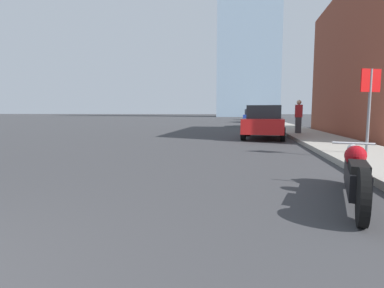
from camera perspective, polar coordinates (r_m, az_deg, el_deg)
sidewalk at (r=40.85m, az=14.60°, el=4.22°), size 2.27×240.00×0.15m
distant_tower at (r=93.84m, az=10.87°, el=23.26°), size 16.76×16.76×58.31m
motorcycle at (r=4.77m, az=28.77°, el=-5.13°), size 0.91×2.53×0.77m
parked_car_red at (r=14.69m, az=13.59°, el=4.08°), size 2.20×4.13×1.57m
parked_car_green at (r=26.43m, az=12.42°, el=5.07°), size 2.05×4.59×1.71m
parked_car_blue at (r=38.68m, az=11.21°, el=5.29°), size 2.10×4.67×1.63m
parked_car_white at (r=51.55m, az=11.08°, el=5.55°), size 2.11×4.47×1.81m
stop_sign at (r=9.27m, az=30.77°, el=7.82°), size 0.57×0.26×2.23m
pedestrian at (r=16.83m, az=19.63°, el=5.03°), size 0.36×0.24×1.74m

